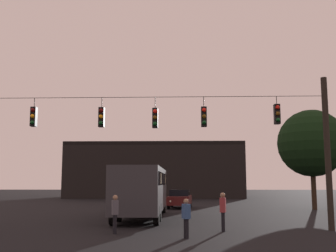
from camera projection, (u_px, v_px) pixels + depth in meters
ground_plane at (163, 212)px, 29.59m from camera, size 168.00×168.00×0.00m
overhead_signal_span at (153, 141)px, 19.21m from camera, size 16.63×0.44×7.14m
city_bus at (143, 187)px, 24.79m from camera, size 2.57×11.00×3.00m
car_near_right at (180, 198)px, 33.91m from camera, size 2.12×4.44×1.52m
pedestrian_crossing_left at (186, 216)px, 15.77m from camera, size 0.35×0.42×1.53m
pedestrian_crossing_center at (115, 212)px, 17.18m from camera, size 0.34×0.42×1.62m
pedestrian_crossing_right at (223, 209)px, 17.95m from camera, size 0.32×0.41×1.71m
corner_building at (156, 171)px, 57.80m from camera, size 23.98×10.86×7.49m
tree_left_silhouette at (312, 143)px, 32.71m from camera, size 5.42×5.42×8.01m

